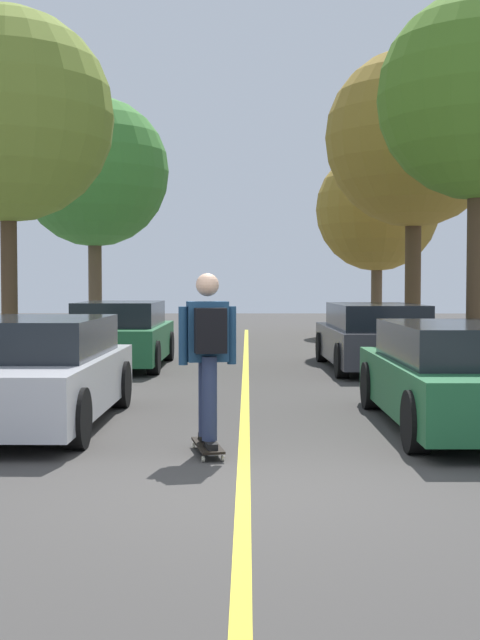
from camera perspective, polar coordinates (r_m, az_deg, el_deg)
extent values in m
plane|color=#3D3A38|center=(7.20, 0.22, -11.30)|extent=(80.00, 80.00, 0.00)
cube|color=gold|center=(11.12, 0.33, -6.34)|extent=(0.12, 39.20, 0.01)
cube|color=#B7B7BC|center=(10.48, -13.75, -4.22)|extent=(1.78, 4.32, 0.64)
cube|color=black|center=(10.65, -13.47, -1.12)|extent=(1.56, 2.57, 0.47)
cylinder|color=black|center=(8.92, -11.02, -6.55)|extent=(0.22, 0.64, 0.64)
cylinder|color=black|center=(11.75, -8.08, -4.33)|extent=(0.22, 0.64, 0.64)
cylinder|color=black|center=(12.11, -15.74, -4.20)|extent=(0.22, 0.64, 0.64)
cube|color=#1E5B33|center=(17.35, -8.03, -1.47)|extent=(1.76, 4.28, 0.67)
cube|color=black|center=(17.23, -8.09, 0.43)|extent=(1.55, 2.58, 0.48)
cylinder|color=black|center=(15.83, -5.86, -2.55)|extent=(0.22, 0.64, 0.64)
cylinder|color=black|center=(16.10, -11.68, -2.50)|extent=(0.22, 0.64, 0.64)
cylinder|color=black|center=(18.69, -4.88, -1.76)|extent=(0.22, 0.64, 0.64)
cylinder|color=black|center=(18.91, -9.84, -1.74)|extent=(0.22, 0.64, 0.64)
cube|color=#1E5B33|center=(10.33, 14.58, -4.40)|extent=(1.76, 4.40, 0.61)
cube|color=black|center=(10.27, 14.63, -1.47)|extent=(1.55, 2.77, 0.44)
cylinder|color=black|center=(11.65, 8.86, -4.40)|extent=(0.22, 0.64, 0.64)
cylinder|color=black|center=(8.73, 11.85, -6.75)|extent=(0.22, 0.64, 0.64)
cube|color=#38383D|center=(16.96, 9.00, -1.60)|extent=(1.92, 4.60, 0.65)
cube|color=black|center=(16.71, 9.15, 0.27)|extent=(1.66, 3.02, 0.48)
cylinder|color=black|center=(18.41, 5.57, -1.83)|extent=(0.24, 0.65, 0.64)
cylinder|color=black|center=(18.68, 10.72, -1.80)|extent=(0.24, 0.65, 0.64)
cylinder|color=black|center=(15.29, 6.90, -2.73)|extent=(0.24, 0.65, 0.64)
cylinder|color=black|center=(15.61, 13.05, -2.67)|extent=(0.24, 0.65, 0.64)
cylinder|color=#4C3823|center=(15.90, -15.33, 3.00)|extent=(0.29, 0.29, 3.46)
sphere|color=olive|center=(16.18, -15.45, 13.20)|extent=(3.85, 3.85, 3.85)
cylinder|color=brown|center=(24.33, -9.77, 2.94)|extent=(0.38, 0.38, 3.53)
sphere|color=#3D7F33|center=(24.53, -9.82, 9.84)|extent=(4.22, 4.22, 4.22)
cylinder|color=#4C3823|center=(16.19, 15.82, 3.91)|extent=(0.43, 0.43, 3.99)
cylinder|color=#4C3823|center=(22.20, 11.60, 3.33)|extent=(0.41, 0.41, 3.81)
sphere|color=olive|center=(22.50, 11.68, 11.95)|extent=(4.55, 4.55, 4.55)
cylinder|color=brown|center=(28.20, 9.21, 2.06)|extent=(0.36, 0.36, 2.71)
sphere|color=olive|center=(28.30, 9.25, 7.37)|extent=(4.03, 4.03, 4.03)
cylinder|color=#38383D|center=(16.07, -15.16, 5.07)|extent=(0.12, 0.12, 4.63)
cube|color=#EAE5C6|center=(16.36, -15.27, 13.62)|extent=(0.36, 0.24, 0.20)
cube|color=black|center=(8.54, -2.20, -8.46)|extent=(0.38, 0.87, 0.02)
cylinder|color=beige|center=(8.87, -3.14, -8.47)|extent=(0.04, 0.06, 0.06)
cylinder|color=beige|center=(8.90, -1.91, -8.43)|extent=(0.04, 0.06, 0.06)
cylinder|color=beige|center=(8.21, -2.50, -9.36)|extent=(0.04, 0.06, 0.06)
cylinder|color=beige|center=(8.24, -1.18, -9.32)|extent=(0.04, 0.06, 0.06)
cube|color=#99999E|center=(8.88, -2.53, -8.19)|extent=(0.11, 0.06, 0.02)
cube|color=#99999E|center=(8.22, -1.84, -9.07)|extent=(0.11, 0.06, 0.02)
cube|color=black|center=(8.75, -2.41, -7.91)|extent=(0.15, 0.27, 0.06)
cube|color=black|center=(8.32, -1.97, -8.46)|extent=(0.15, 0.27, 0.06)
cylinder|color=#283351|center=(8.58, -2.32, -5.11)|extent=(0.18, 0.18, 0.83)
cylinder|color=#283351|center=(8.35, -2.08, -5.32)|extent=(0.18, 0.18, 0.83)
cube|color=navy|center=(8.40, -2.21, -0.78)|extent=(0.44, 0.29, 0.60)
sphere|color=tan|center=(8.39, -2.22, 2.39)|extent=(0.23, 0.23, 0.23)
cylinder|color=navy|center=(8.37, -3.87, -1.07)|extent=(0.11, 0.11, 0.58)
cylinder|color=navy|center=(8.44, -0.57, -1.03)|extent=(0.11, 0.11, 0.58)
cube|color=black|center=(8.20, -2.00, -0.72)|extent=(0.33, 0.24, 0.44)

